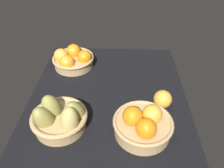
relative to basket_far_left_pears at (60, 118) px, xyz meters
The scene contains 5 objects.
market_tray 28.49cm from the basket_far_left_pears, 39.05° to the right, with size 84.00×72.00×3.00cm, color black.
basket_far_left_pears is the anchor object (origin of this frame).
basket_near_left 31.76cm from the basket_far_left_pears, 92.96° to the right, with size 22.85×22.85×12.29cm.
basket_far_right 43.43cm from the basket_far_left_pears, ahead, with size 22.50×22.50×10.80cm.
loose_orange_front_gap 43.54cm from the basket_far_left_pears, 71.68° to the right, with size 7.99×7.99×7.99cm, color #F49E33.
Camera 1 is at (-78.26, -5.06, 70.85)cm, focal length 35.05 mm.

